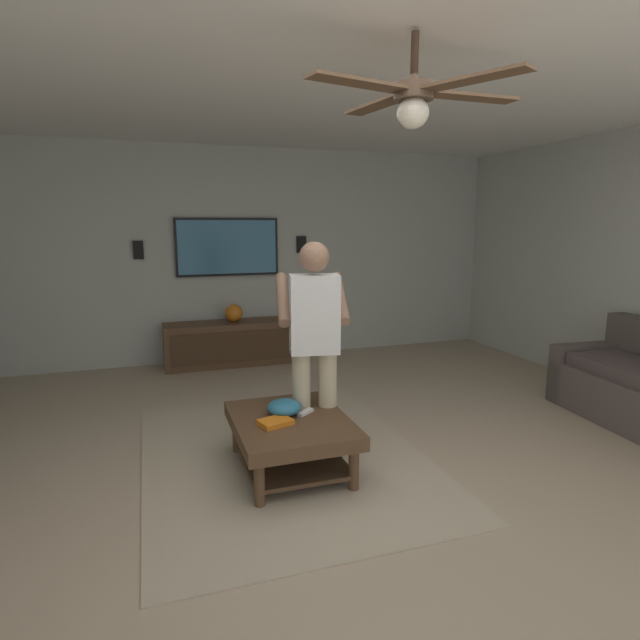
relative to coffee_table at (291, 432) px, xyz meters
The scene contains 15 objects.
ground_plane 0.57m from the coffee_table, 154.05° to the right, with size 9.00×9.00×0.00m, color tan.
wall_back_tv 3.53m from the coffee_table, ahead, with size 0.10×7.31×2.72m, color #B2B7AD.
ceiling_slab 2.52m from the coffee_table, 154.05° to the right, with size 7.70×7.31×0.10m, color white.
area_rug 0.35m from the coffee_table, ahead, with size 2.65×2.07×0.01m, color tan.
coffee_table is the anchor object (origin of this frame).
media_console 3.02m from the coffee_table, ahead, with size 0.45×1.70×0.55m.
tv 3.47m from the coffee_table, ahead, with size 0.05×1.30×0.73m.
person_standing 0.71m from the coffee_table, 51.00° to the right, with size 0.60×0.61×1.64m.
bowl 0.18m from the coffee_table, 17.98° to the left, with size 0.25×0.25×0.11m, color teal.
remote_white 0.18m from the coffee_table, 70.98° to the right, with size 0.15×0.04×0.02m, color white.
book 0.20m from the coffee_table, 123.81° to the left, with size 0.22×0.16×0.04m, color orange.
vase_round 3.05m from the coffee_table, ahead, with size 0.22×0.22×0.22m, color orange.
wall_speaker_left 3.65m from the coffee_table, 17.99° to the right, with size 0.06×0.12×0.22m, color black.
wall_speaker_right 3.61m from the coffee_table, 16.80° to the left, with size 0.06×0.12×0.22m, color black.
ceiling_fan 2.33m from the coffee_table, 156.02° to the right, with size 1.17×1.20×0.46m.
Camera 1 is at (-2.96, 1.14, 1.77)m, focal length 29.15 mm.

